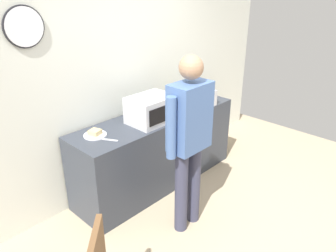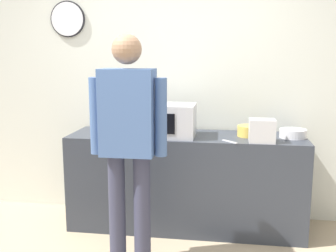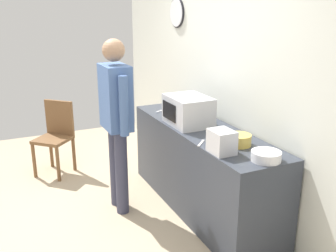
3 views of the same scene
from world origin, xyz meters
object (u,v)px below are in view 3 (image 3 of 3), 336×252
Objects in this scene: microwave at (188,111)px; salad_bowl at (266,156)px; person_standing at (116,114)px; cereal_bowl at (239,140)px; fork_utensil at (201,143)px; toaster at (222,142)px; sandwich_plate at (174,107)px; spoon_utensil at (161,111)px; wooden_chair at (56,134)px.

microwave reaches higher than salad_bowl.
person_standing is (-0.19, -0.72, 0.00)m from microwave.
cereal_bowl is 0.34m from fork_utensil.
toaster is 1.29× the size of fork_utensil.
sandwich_plate is 0.13× the size of person_standing.
salad_bowl is 1.42× the size of spoon_utensil.
cereal_bowl is at bearing 41.57° from person_standing.
microwave is at bearing 171.56° from toaster.
person_standing is 1.43m from wooden_chair.
person_standing is (0.46, -0.87, 0.13)m from sandwich_plate.
wooden_chair reaches higher than spoon_utensil.
microwave is at bearing 3.35° from spoon_utensil.
wooden_chair is at bearing -160.97° from person_standing.
microwave is at bearing -174.67° from salad_bowl.
cereal_bowl is (-0.39, 0.01, 0.01)m from salad_bowl.
sandwich_plate is (-0.66, 0.16, -0.13)m from microwave.
wooden_chair is (-1.45, -1.15, -0.53)m from microwave.
spoon_utensil is 0.09× the size of person_standing.
fork_utensil is (-0.57, -0.27, -0.04)m from salad_bowl.
person_standing is at bearing -58.26° from spoon_utensil.
wooden_chair is at bearing -126.84° from spoon_utensil.
salad_bowl is 0.63m from fork_utensil.
person_standing is (-0.76, -0.55, 0.15)m from fork_utensil.
spoon_utensil is at bearing -173.62° from cereal_bowl.
person_standing reaches higher than toaster.
fork_utensil is at bearing -6.28° from spoon_utensil.
salad_bowl reaches higher than fork_utensil.
spoon_utensil is at bearing -175.36° from salad_bowl.
person_standing is at bearing -148.24° from salad_bowl.
cereal_bowl is 0.12× the size of person_standing.
salad_bowl is 1.57m from person_standing.
microwave is 2.26× the size of cereal_bowl.
toaster is at bearing 29.84° from person_standing.
sandwich_plate is 1.08× the size of toaster.
toaster is (0.84, -0.12, -0.05)m from microwave.
spoon_utensil is at bearing 173.72° from fork_utensil.
wooden_chair reaches higher than fork_utensil.
cereal_bowl reaches higher than sandwich_plate.
wooden_chair is (-2.59, -1.26, -0.42)m from salad_bowl.
salad_bowl is (1.79, -0.05, 0.02)m from sandwich_plate.
spoon_utensil is (-1.18, 0.13, 0.00)m from fork_utensil.
salad_bowl is 0.13× the size of person_standing.
toaster reaches higher than spoon_utensil.
sandwich_plate is at bearing 165.26° from fork_utensil.
cereal_bowl is (0.75, 0.12, -0.10)m from microwave.
salad_bowl is 2.91m from wooden_chair.
microwave is 1.93m from wooden_chair.
microwave reaches higher than cereal_bowl.
person_standing reaches higher than sandwich_plate.
toaster is (-0.30, -0.23, 0.06)m from salad_bowl.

